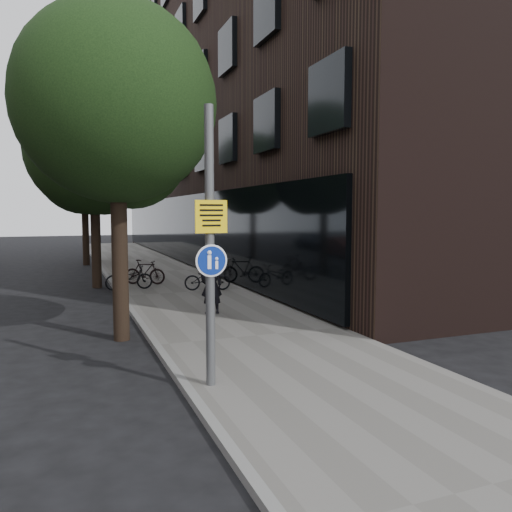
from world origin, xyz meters
name	(u,v)px	position (x,y,z in m)	size (l,w,h in m)	color
ground	(317,391)	(0.00, 0.00, 0.00)	(120.00, 120.00, 0.00)	black
sidewalk	(188,294)	(0.25, 10.00, 0.06)	(4.50, 60.00, 0.12)	#65635E
curb_edge	(122,297)	(-2.00, 10.00, 0.07)	(0.15, 60.00, 0.13)	slate
building_right_dark_brick	(271,114)	(8.50, 22.00, 9.00)	(12.00, 40.00, 18.00)	black
street_tree_near	(119,113)	(-2.53, 4.64, 5.11)	(4.40, 4.40, 7.50)	black
street_tree_mid	(95,154)	(-2.53, 13.14, 5.11)	(5.00, 5.00, 7.80)	black
street_tree_far	(85,172)	(-2.53, 22.14, 5.11)	(5.00, 5.00, 7.80)	black
signpost	(210,246)	(-1.62, 0.58, 2.36)	(0.51, 0.15, 4.44)	#595B5E
pedestrian	(211,285)	(-0.02, 6.08, 0.92)	(0.58, 0.38, 1.60)	black
parked_bike_facade_near	(207,278)	(1.00, 10.12, 0.55)	(0.57, 1.63, 0.86)	black
parked_bike_facade_far	(220,271)	(1.86, 11.45, 0.64)	(0.49, 1.74, 1.04)	black
parked_bike_curb_near	(129,278)	(-1.60, 11.25, 0.56)	(0.59, 1.68, 0.88)	black
parked_bike_curb_far	(145,272)	(-0.86, 12.44, 0.60)	(0.45, 1.60, 0.96)	black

